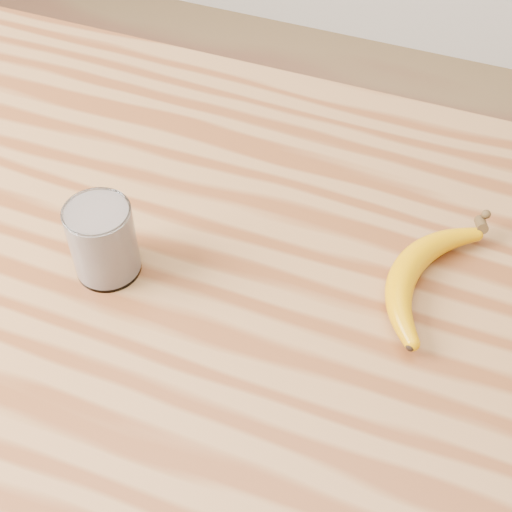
% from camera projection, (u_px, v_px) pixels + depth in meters
% --- Properties ---
extents(table, '(1.20, 0.80, 0.90)m').
position_uv_depth(table, '(189.00, 311.00, 0.97)').
color(table, '#9B6A3C').
rests_on(table, ground).
extents(smoothie_glass, '(0.08, 0.08, 0.10)m').
position_uv_depth(smoothie_glass, '(103.00, 240.00, 0.81)').
color(smoothie_glass, white).
rests_on(smoothie_glass, table).
extents(banana, '(0.15, 0.29, 0.03)m').
position_uv_depth(banana, '(407.00, 268.00, 0.83)').
color(banana, '#D38D00').
rests_on(banana, table).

